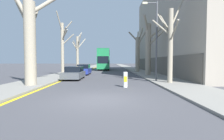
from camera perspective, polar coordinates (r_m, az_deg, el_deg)
name	(u,v)px	position (r m, az deg, el deg)	size (l,w,h in m)	color
ground_plane	(98,100)	(8.76, -4.64, -9.61)	(300.00, 300.00, 0.00)	#424247
sidewalk_left	(91,67)	(58.93, -6.95, 1.02)	(3.39, 120.00, 0.12)	gray
sidewalk_right	(126,67)	(58.81, 4.76, 1.02)	(3.39, 120.00, 0.12)	gray
building_facade_right	(186,26)	(31.15, 22.94, 13.16)	(10.08, 30.49, 15.22)	#9E9384
kerb_line_stripe	(96,67)	(58.75, -5.13, 0.96)	(0.24, 120.00, 0.01)	yellow
street_tree_left_0	(30,35)	(14.63, -25.25, 10.26)	(4.56, 2.05, 8.78)	gray
street_tree_left_1	(63,47)	(23.43, -15.79, 7.32)	(1.94, 1.53, 7.98)	gray
street_tree_left_2	(78,52)	(32.74, -11.15, 5.80)	(2.45, 3.32, 7.46)	gray
street_tree_right_0	(170,41)	(15.60, 18.37, 9.02)	(3.12, 4.33, 7.90)	gray
street_tree_right_1	(149,47)	(23.62, 12.01, 7.47)	(3.85, 2.95, 7.76)	gray
street_tree_right_2	(138,51)	(31.27, 8.46, 6.24)	(3.26, 3.19, 8.05)	gray
double_decker_bus	(104,58)	(39.71, -2.63, 3.79)	(2.54, 10.79, 4.53)	#1E7F47
parked_car_0	(74,73)	(18.99, -12.27, -1.00)	(1.82, 4.38, 1.35)	#4C5156
parked_car_1	(84,70)	(25.52, -9.22, 0.09)	(1.79, 4.48, 1.46)	navy
lamp_post	(155,37)	(16.59, 14.00, 10.39)	(1.40, 0.20, 7.28)	#4C4F54
traffic_bollard	(125,80)	(12.75, 4.37, -3.15)	(0.31, 0.32, 1.12)	white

